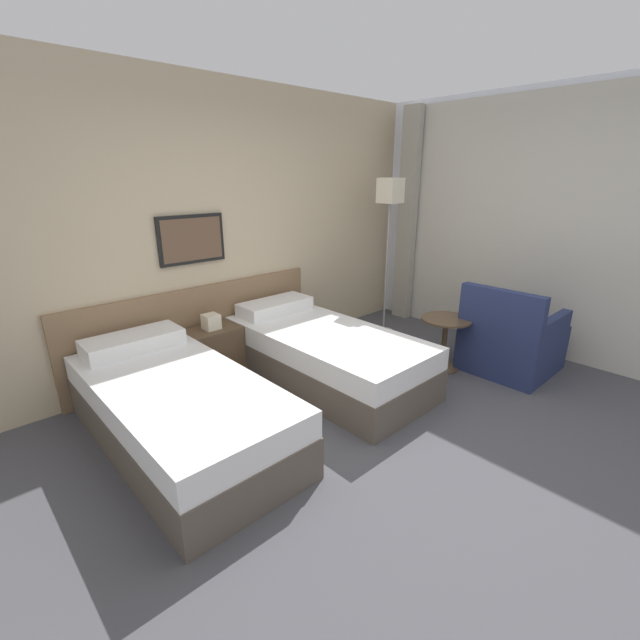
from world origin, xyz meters
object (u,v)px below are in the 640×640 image
Objects in this scene: bed_near_door at (178,409)px; bed_near_window at (324,354)px; nightstand at (214,352)px; floor_lamp at (390,205)px; side_table at (445,333)px; armchair at (511,342)px.

bed_near_window is at bearing 0.00° from bed_near_door.
bed_near_window is 3.18× the size of nightstand.
bed_near_door is 1.09× the size of floor_lamp.
side_table is 0.66m from armchair.
armchair is at bearing -87.56° from floor_lamp.
nightstand is 1.18× the size of side_table.
armchair reaches higher than nightstand.
floor_lamp is at bearing 2.32° from armchair.
nightstand is (0.73, 0.77, -0.00)m from bed_near_door.
side_table is at bearing -110.25° from floor_lamp.
bed_near_door is 2.26× the size of armchair.
bed_near_window is at bearing 53.84° from armchair.
bed_near_door is 1.06m from nightstand.
bed_near_door reaches higher than side_table.
side_table is (1.76, -1.40, 0.12)m from nightstand.
bed_near_door is 1.00× the size of bed_near_window.
nightstand is 2.90m from armchair.
nightstand is (-0.73, 0.77, -0.00)m from bed_near_window.
armchair is at bearing -39.88° from nightstand.
bed_near_door is at bearing -133.35° from nightstand.
side_table is (-0.40, -1.08, -1.15)m from floor_lamp.
bed_near_window is 1.09× the size of floor_lamp.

